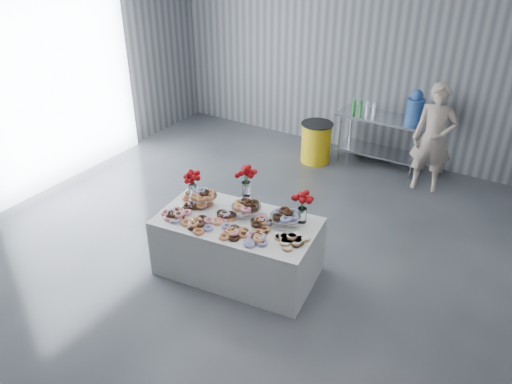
{
  "coord_description": "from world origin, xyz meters",
  "views": [
    {
      "loc": [
        2.69,
        -3.8,
        3.94
      ],
      "look_at": [
        -0.1,
        0.68,
        0.95
      ],
      "focal_mm": 35.0,
      "sensor_mm": 36.0,
      "label": 1
    }
  ],
  "objects_px": {
    "display_table": "(238,246)",
    "water_jug": "(415,108)",
    "trash_barrel": "(316,142)",
    "prep_table": "(381,132)",
    "person": "(433,139)"
  },
  "relations": [
    {
      "from": "water_jug",
      "to": "trash_barrel",
      "type": "bearing_deg",
      "value": -163.17
    },
    {
      "from": "display_table",
      "to": "water_jug",
      "type": "bearing_deg",
      "value": 76.32
    },
    {
      "from": "trash_barrel",
      "to": "water_jug",
      "type": "bearing_deg",
      "value": 16.83
    },
    {
      "from": "person",
      "to": "trash_barrel",
      "type": "height_order",
      "value": "person"
    },
    {
      "from": "prep_table",
      "to": "water_jug",
      "type": "relative_size",
      "value": 2.71
    },
    {
      "from": "water_jug",
      "to": "trash_barrel",
      "type": "height_order",
      "value": "water_jug"
    },
    {
      "from": "display_table",
      "to": "person",
      "type": "height_order",
      "value": "person"
    },
    {
      "from": "display_table",
      "to": "prep_table",
      "type": "distance_m",
      "value": 3.85
    },
    {
      "from": "display_table",
      "to": "trash_barrel",
      "type": "height_order",
      "value": "display_table"
    },
    {
      "from": "person",
      "to": "trash_barrel",
      "type": "distance_m",
      "value": 2.02
    },
    {
      "from": "prep_table",
      "to": "trash_barrel",
      "type": "xyz_separation_m",
      "value": [
        -1.0,
        -0.45,
        -0.26
      ]
    },
    {
      "from": "water_jug",
      "to": "trash_barrel",
      "type": "relative_size",
      "value": 0.77
    },
    {
      "from": "display_table",
      "to": "water_jug",
      "type": "relative_size",
      "value": 3.43
    },
    {
      "from": "prep_table",
      "to": "trash_barrel",
      "type": "relative_size",
      "value": 2.08
    },
    {
      "from": "prep_table",
      "to": "display_table",
      "type": "bearing_deg",
      "value": -96.41
    }
  ]
}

